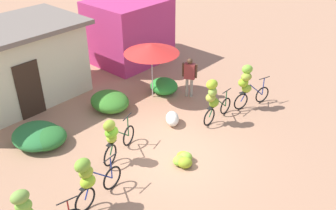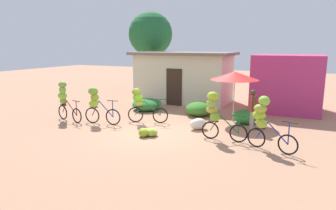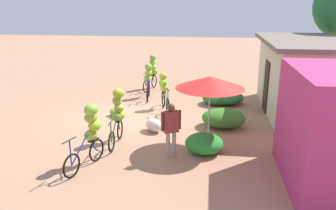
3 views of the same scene
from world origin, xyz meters
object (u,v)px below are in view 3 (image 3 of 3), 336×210
at_px(market_umbrella, 210,82).
at_px(bicycle_near_pile, 148,78).
at_px(bicycle_rightmost, 90,130).
at_px(person_vendor, 171,125).
at_px(bicycle_center_loaded, 164,88).
at_px(banana_pile_on_ground, 118,113).
at_px(building_low, 304,76).
at_px(bicycle_leftmost, 152,69).
at_px(produce_sack, 154,125).
at_px(bicycle_by_shop, 117,111).

height_order(market_umbrella, bicycle_near_pile, market_umbrella).
height_order(bicycle_rightmost, person_vendor, bicycle_rightmost).
xyz_separation_m(bicycle_center_loaded, banana_pile_on_ground, (1.21, -1.60, -0.73)).
relative_size(building_low, bicycle_leftmost, 3.34).
bearing_deg(bicycle_leftmost, banana_pile_on_ground, -7.39).
bearing_deg(produce_sack, bicycle_center_loaded, -179.80).
distance_m(bicycle_leftmost, bicycle_by_shop, 6.75).
relative_size(bicycle_rightmost, person_vendor, 1.07).
height_order(produce_sack, person_vendor, person_vendor).
bearing_deg(bicycle_near_pile, banana_pile_on_ground, -13.41).
relative_size(market_umbrella, bicycle_by_shop, 1.28).
xyz_separation_m(bicycle_leftmost, banana_pile_on_ground, (4.45, -0.58, -0.85)).
bearing_deg(market_umbrella, building_low, 136.17).
height_order(bicycle_by_shop, banana_pile_on_ground, bicycle_by_shop).
bearing_deg(bicycle_by_shop, bicycle_center_loaded, 164.74).
xyz_separation_m(banana_pile_on_ground, produce_sack, (1.34, 1.61, 0.08)).
bearing_deg(bicycle_center_loaded, bicycle_rightmost, -13.59).
bearing_deg(market_umbrella, produce_sack, -117.40).
distance_m(bicycle_leftmost, banana_pile_on_ground, 4.56).
bearing_deg(banana_pile_on_ground, bicycle_center_loaded, 127.11).
height_order(market_umbrella, person_vendor, market_umbrella).
xyz_separation_m(market_umbrella, bicycle_center_loaded, (-3.51, -1.84, -1.11)).
relative_size(bicycle_center_loaded, bicycle_by_shop, 0.99).
xyz_separation_m(building_low, produce_sack, (2.80, -5.44, -1.23)).
distance_m(bicycle_near_pile, bicycle_center_loaded, 1.84).
relative_size(building_low, person_vendor, 3.61).
height_order(bicycle_near_pile, bicycle_by_shop, bicycle_by_shop).
distance_m(bicycle_leftmost, bicycle_center_loaded, 3.39).
xyz_separation_m(bicycle_center_loaded, bicycle_rightmost, (5.15, -1.24, 0.12)).
relative_size(bicycle_near_pile, bicycle_by_shop, 0.98).
height_order(bicycle_center_loaded, person_vendor, person_vendor).
bearing_deg(bicycle_near_pile, bicycle_leftmost, -176.85).
distance_m(building_low, bicycle_near_pile, 6.54).
distance_m(building_low, produce_sack, 6.24).
height_order(market_umbrella, bicycle_leftmost, market_umbrella).
height_order(bicycle_leftmost, bicycle_by_shop, bicycle_leftmost).
distance_m(market_umbrella, bicycle_leftmost, 7.39).
distance_m(bicycle_leftmost, person_vendor, 7.92).
distance_m(bicycle_center_loaded, bicycle_by_shop, 3.64).
bearing_deg(bicycle_leftmost, person_vendor, 13.49).
bearing_deg(building_low, bicycle_near_pile, -101.85).
bearing_deg(building_low, bicycle_leftmost, -114.77).
height_order(building_low, market_umbrella, building_low).
bearing_deg(bicycle_leftmost, market_umbrella, 23.06).
bearing_deg(person_vendor, bicycle_leftmost, -166.51).
bearing_deg(banana_pile_on_ground, person_vendor, 36.69).
xyz_separation_m(bicycle_by_shop, bicycle_rightmost, (1.63, -0.29, 0.00)).
distance_m(bicycle_by_shop, person_vendor, 2.02).
xyz_separation_m(building_low, bicycle_leftmost, (-2.99, -6.47, -0.46)).
distance_m(bicycle_by_shop, banana_pile_on_ground, 2.54).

